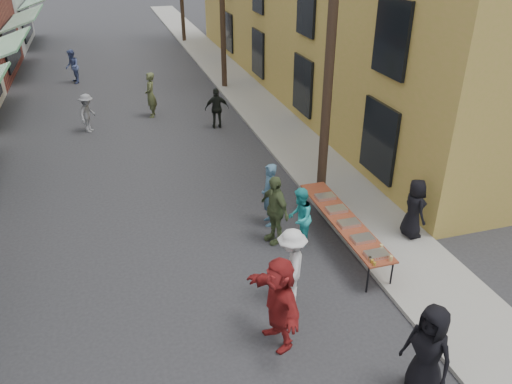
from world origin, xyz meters
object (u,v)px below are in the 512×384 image
guest_front_a (428,352)px  server (414,208)px  catering_tray_sausage (377,254)px  utility_pole_near (331,42)px  serving_table (343,220)px  guest_front_c (300,217)px

guest_front_a → server: 4.92m
catering_tray_sausage → guest_front_a: bearing=-103.1°
guest_front_a → utility_pole_near: bearing=151.1°
serving_table → guest_front_c: guest_front_c is taller
utility_pole_near → guest_front_a: (-1.17, -7.00, -3.59)m
utility_pole_near → guest_front_a: utility_pole_near is taller
serving_table → guest_front_a: guest_front_a is taller
guest_front_a → guest_front_c: 4.86m
utility_pole_near → server: size_ratio=5.74×
catering_tray_sausage → server: 2.27m
serving_table → guest_front_c: bearing=163.0°
serving_table → guest_front_c: size_ratio=2.57×
serving_table → guest_front_a: (-0.67, -4.53, 0.20)m
utility_pole_near → server: utility_pole_near is taller
serving_table → server: (1.80, -0.27, 0.17)m
guest_front_a → server: guest_front_a is taller
guest_front_a → serving_table: bearing=152.1°
catering_tray_sausage → serving_table: bearing=90.0°
serving_table → catering_tray_sausage: catering_tray_sausage is taller
guest_front_c → server: size_ratio=0.99×
guest_front_a → server: (2.47, 4.26, -0.03)m
catering_tray_sausage → guest_front_c: (-1.03, 1.96, -0.01)m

